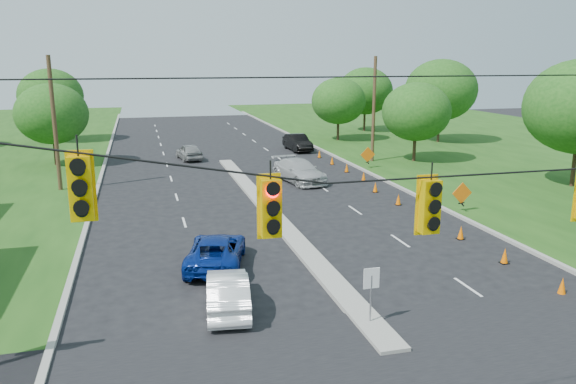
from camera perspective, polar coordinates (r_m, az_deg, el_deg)
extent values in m
cube|color=gray|center=(41.00, -18.76, 0.34)|extent=(0.25, 110.00, 0.16)
cube|color=gray|center=(44.35, 8.22, 1.86)|extent=(0.25, 110.00, 0.16)
cube|color=gray|center=(32.92, -1.94, -2.01)|extent=(1.00, 34.00, 0.18)
cylinder|color=gray|center=(19.11, 8.40, -10.89)|extent=(0.06, 0.06, 1.80)
cube|color=white|center=(18.80, 8.48, -8.66)|extent=(0.55, 0.04, 0.70)
cylinder|color=black|center=(11.54, 23.21, 3.85)|extent=(24.00, 0.04, 0.04)
cube|color=#FABE00|center=(9.21, -20.29, 0.37)|extent=(0.34, 0.24, 1.00)
cube|color=#FABE00|center=(9.52, -1.77, -1.65)|extent=(0.34, 0.24, 1.00)
cube|color=#FABE00|center=(10.63, 14.20, -1.44)|extent=(0.34, 0.24, 1.00)
cylinder|color=#422D1C|center=(40.54, -22.63, 6.35)|extent=(0.28, 0.28, 9.00)
cylinder|color=#422D1C|center=(49.21, 8.71, 8.26)|extent=(0.28, 0.28, 9.00)
cone|color=#FF6901|center=(23.84, 26.09, -8.59)|extent=(0.32, 0.32, 0.70)
cone|color=#FF6901|center=(26.38, 21.16, -6.06)|extent=(0.32, 0.32, 0.70)
cone|color=#FF6901|center=(29.11, 17.16, -3.95)|extent=(0.32, 0.32, 0.70)
cone|color=#FF6901|center=(32.00, 13.88, -2.20)|extent=(0.32, 0.32, 0.70)
cone|color=#FF6901|center=(35.00, 11.15, -0.74)|extent=(0.32, 0.32, 0.70)
cone|color=#FF6901|center=(38.09, 8.87, 0.49)|extent=(0.32, 0.32, 0.70)
cone|color=#FF6901|center=(41.46, 7.70, 1.57)|extent=(0.32, 0.32, 0.70)
cone|color=#FF6901|center=(44.65, 5.99, 2.45)|extent=(0.32, 0.32, 0.70)
cone|color=#FF6901|center=(47.88, 4.50, 3.22)|extent=(0.32, 0.32, 0.70)
cone|color=#FF6901|center=(51.15, 3.21, 3.88)|extent=(0.32, 0.32, 0.70)
cone|color=#FF6901|center=(54.44, 2.07, 4.47)|extent=(0.32, 0.32, 0.70)
cube|color=black|center=(34.17, 17.19, -1.09)|extent=(0.06, 0.58, 0.26)
cube|color=black|center=(34.17, 17.19, -1.09)|extent=(0.06, 0.58, 0.26)
cube|color=orange|center=(34.03, 17.26, -0.11)|extent=(1.27, 0.05, 1.27)
cube|color=black|center=(46.33, 8.08, 3.04)|extent=(0.06, 0.58, 0.26)
cube|color=black|center=(46.33, 8.08, 3.04)|extent=(0.06, 0.58, 0.26)
cube|color=orange|center=(46.23, 8.10, 3.77)|extent=(1.27, 0.05, 1.27)
cylinder|color=black|center=(50.98, -22.57, 3.89)|extent=(0.28, 0.28, 2.52)
ellipsoid|color=#194C14|center=(50.62, -22.88, 7.33)|extent=(5.88, 5.88, 5.04)
cylinder|color=black|center=(65.97, -22.69, 5.96)|extent=(0.28, 0.28, 2.88)
ellipsoid|color=#194C14|center=(65.68, -22.96, 9.00)|extent=(6.72, 6.72, 5.76)
cylinder|color=black|center=(43.78, 27.06, 2.54)|extent=(0.28, 0.28, 3.24)
cylinder|color=black|center=(50.20, 12.71, 4.45)|extent=(0.28, 0.28, 2.52)
ellipsoid|color=#194C14|center=(49.84, 12.89, 7.95)|extent=(5.88, 5.88, 5.04)
cylinder|color=black|center=(62.67, 15.06, 6.36)|extent=(0.28, 0.28, 3.24)
ellipsoid|color=#194C14|center=(62.35, 15.28, 9.97)|extent=(7.56, 7.56, 6.48)
cylinder|color=black|center=(70.75, 7.77, 7.28)|extent=(0.28, 0.28, 2.88)
ellipsoid|color=#194C14|center=(70.47, 7.86, 10.13)|extent=(6.72, 6.72, 5.76)
cylinder|color=black|center=(62.12, 5.10, 6.36)|extent=(0.28, 0.28, 2.52)
ellipsoid|color=#194C14|center=(61.83, 5.16, 9.20)|extent=(5.88, 5.88, 5.04)
imported|color=white|center=(20.26, -6.15, -10.05)|extent=(1.93, 4.28, 1.36)
imported|color=navy|center=(24.41, -7.31, -5.95)|extent=(3.42, 5.33, 1.37)
imported|color=#B2B2B2|center=(40.82, 1.13, 2.16)|extent=(3.33, 5.93, 1.62)
imported|color=gray|center=(50.80, -10.02, 4.05)|extent=(2.32, 4.39, 1.42)
imported|color=black|center=(55.09, 0.98, 5.05)|extent=(1.91, 4.92, 1.60)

